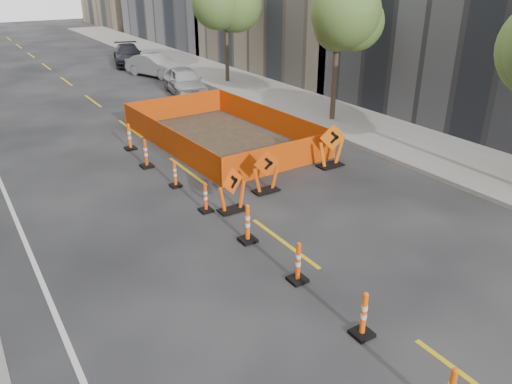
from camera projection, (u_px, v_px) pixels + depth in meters
ground_plane at (397, 327)px, 10.13m from camera, size 140.00×140.00×0.00m
sidewalk_right at (342, 118)px, 23.72m from camera, size 4.00×90.00×0.15m
tree_r_b at (338, 21)px, 21.58m from camera, size 2.80×2.80×5.95m
tree_r_c at (226, 6)px, 29.28m from camera, size 2.80×2.80×5.95m
channelizer_2 at (364, 314)px, 9.69m from camera, size 0.40×0.40×1.02m
channelizer_3 at (298, 262)px, 11.39m from camera, size 0.41×0.41×1.03m
channelizer_4 at (248, 223)px, 13.05m from camera, size 0.43×0.43×1.09m
channelizer_5 at (205, 197)px, 14.70m from camera, size 0.37×0.37×0.94m
channelizer_6 at (175, 174)px, 16.38m from camera, size 0.36×0.36×0.92m
channelizer_7 at (146, 153)px, 17.95m from camera, size 0.42×0.42×1.07m
channelizer_8 at (129, 137)px, 19.71m from camera, size 0.42×0.42×1.06m
chevron_sign_left at (232, 190)px, 14.62m from camera, size 1.07×0.84×1.41m
chevron_sign_center at (266, 171)px, 15.89m from camera, size 1.07×0.80×1.43m
chevron_sign_right at (331, 146)px, 17.90m from camera, size 1.23×0.98×1.60m
safety_fence at (221, 128)px, 20.73m from camera, size 5.33×8.67×1.06m
parked_car_near at (185, 81)px, 28.22m from camera, size 2.50×4.62×1.49m
parked_car_mid at (155, 65)px, 32.85m from camera, size 3.03×4.57×1.42m
parked_car_far at (128, 55)px, 36.82m from camera, size 3.22×5.22×1.41m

